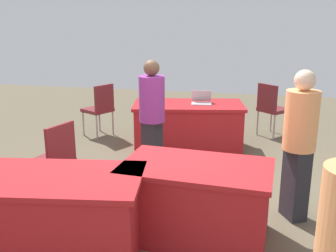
{
  "coord_description": "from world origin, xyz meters",
  "views": [
    {
      "loc": [
        -0.88,
        3.95,
        2.11
      ],
      "look_at": [
        0.06,
        -0.28,
        0.9
      ],
      "focal_mm": 41.98,
      "sensor_mm": 36.0,
      "label": 1
    }
  ],
  "objects": [
    {
      "name": "table_back_left",
      "position": [
        0.96,
        1.06,
        0.38
      ],
      "size": [
        2.0,
        1.15,
        0.75
      ],
      "rotation": [
        0.0,
        0.0,
        0.15
      ],
      "color": "#AD1E23",
      "rests_on": "ground"
    },
    {
      "name": "table_foreground",
      "position": [
        0.14,
        -2.2,
        0.38
      ],
      "size": [
        1.9,
        1.19,
        0.75
      ],
      "rotation": [
        0.0,
        0.0,
        0.19
      ],
      "color": "#AD1E23",
      "rests_on": "ground"
    },
    {
      "name": "ground_plane",
      "position": [
        0.0,
        0.0,
        0.0
      ],
      "size": [
        14.4,
        14.4,
        0.0
      ],
      "primitive_type": "plane",
      "color": "brown"
    },
    {
      "name": "chair_aisle",
      "position": [
        1.29,
        0.16,
        0.57
      ],
      "size": [
        0.55,
        0.55,
        0.98
      ],
      "rotation": [
        0.0,
        0.0,
        4.42
      ],
      "color": "#9E9993",
      "rests_on": "ground"
    },
    {
      "name": "yarn_ball",
      "position": [
        0.66,
        -1.98,
        0.82
      ],
      "size": [
        0.13,
        0.13,
        0.13
      ],
      "primitive_type": "sphere",
      "color": "#3F5999",
      "rests_on": "table_foreground"
    },
    {
      "name": "chair_tucked_left",
      "position": [
        -1.2,
        -3.16,
        0.56
      ],
      "size": [
        0.62,
        0.62,
        0.97
      ],
      "rotation": [
        0.0,
        0.0,
        2.42
      ],
      "color": "#9E9993",
      "rests_on": "ground"
    },
    {
      "name": "person_organiser",
      "position": [
        -1.37,
        -0.11,
        0.89
      ],
      "size": [
        0.46,
        0.46,
        1.61
      ],
      "rotation": [
        0.0,
        0.0,
        2.05
      ],
      "color": "#26262D",
      "rests_on": "ground"
    },
    {
      "name": "laptop_silver",
      "position": [
        -0.06,
        -2.25,
        0.79
      ],
      "size": [
        0.36,
        0.33,
        0.21
      ],
      "rotation": [
        0.0,
        0.0,
        0.15
      ],
      "color": "silver",
      "rests_on": "table_foreground"
    },
    {
      "name": "chair_tucked_right",
      "position": [
        1.81,
        -2.52,
        0.55
      ],
      "size": [
        0.59,
        0.59,
        0.96
      ],
      "rotation": [
        0.0,
        0.0,
        4.22
      ],
      "color": "#9E9993",
      "rests_on": "ground"
    },
    {
      "name": "table_mid_left",
      "position": [
        -0.39,
        0.49,
        0.38
      ],
      "size": [
        1.48,
        0.94,
        0.75
      ],
      "rotation": [
        0.0,
        0.0,
        -0.07
      ],
      "color": "#AD1E23",
      "rests_on": "ground"
    },
    {
      "name": "scissors_red",
      "position": [
        -0.17,
        -2.28,
        0.75
      ],
      "size": [
        0.16,
        0.14,
        0.01
      ],
      "primitive_type": "cube",
      "rotation": [
        0.0,
        0.0,
        2.48
      ],
      "color": "red",
      "rests_on": "table_foreground"
    },
    {
      "name": "person_presenter",
      "position": [
        0.42,
        -0.93,
        0.87
      ],
      "size": [
        0.42,
        0.42,
        1.58
      ],
      "rotation": [
        0.0,
        0.0,
        4.45
      ],
      "color": "#26262D",
      "rests_on": "ground"
    }
  ]
}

